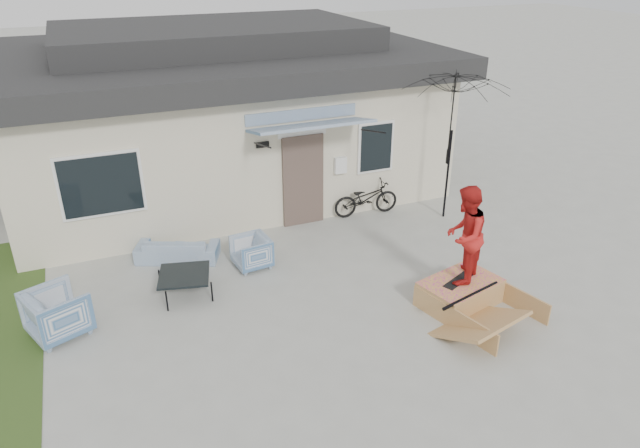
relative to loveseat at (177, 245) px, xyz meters
name	(u,v)px	position (x,y,z in m)	size (l,w,h in m)	color
ground	(346,345)	(1.98, -3.87, -0.32)	(90.00, 90.00, 0.00)	#9A9B92
house	(218,108)	(1.98, 4.13, 1.62)	(10.80, 8.49, 4.10)	beige
loveseat	(177,245)	(0.00, 0.00, 0.00)	(1.64, 0.48, 0.64)	#3A6494
armchair_left	(57,311)	(-2.24, -1.77, 0.13)	(0.87, 0.81, 0.89)	#3A6494
armchair_right	(251,251)	(1.31, -0.85, 0.03)	(0.68, 0.64, 0.70)	#3A6494
coffee_table	(185,284)	(-0.11, -1.40, -0.10)	(0.89, 0.89, 0.44)	black
bicycle	(366,195)	(4.51, 0.47, 0.19)	(0.55, 1.59, 1.01)	black
patio_umbrella	(450,146)	(6.17, -0.34, 1.43)	(2.36, 2.19, 2.20)	black
skate_ramp	(460,292)	(4.35, -3.56, -0.09)	(1.36, 1.82, 0.45)	#B0804A
skateboard	(459,279)	(4.34, -3.52, 0.16)	(0.78, 0.19, 0.05)	black
skater	(465,234)	(4.34, -3.52, 1.06)	(0.86, 0.67, 1.76)	red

